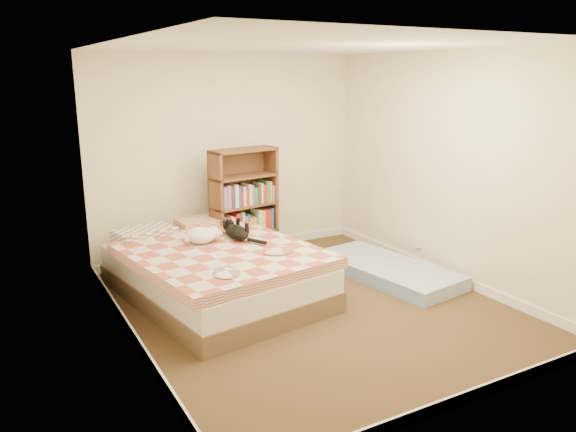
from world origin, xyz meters
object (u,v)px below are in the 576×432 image
black_cat (235,231)px  white_dog (202,235)px  floor_mattress (387,270)px  bookshelf (244,219)px  bed (213,270)px

black_cat → white_dog: black_cat is taller
floor_mattress → black_cat: (-1.61, 0.58, 0.54)m
black_cat → floor_mattress: bearing=-17.0°
bookshelf → bed: bearing=-140.2°
floor_mattress → black_cat: size_ratio=2.40×
bookshelf → black_cat: bookshelf is taller
floor_mattress → bed: bearing=158.7°
bed → white_dog: 0.38m
bookshelf → black_cat: size_ratio=1.94×
bookshelf → floor_mattress: 1.83m
floor_mattress → white_dog: size_ratio=3.88×
bookshelf → white_dog: size_ratio=3.14×
black_cat → bed: bearing=-154.1°
floor_mattress → bookshelf: bearing=123.3°
floor_mattress → white_dog: white_dog is taller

